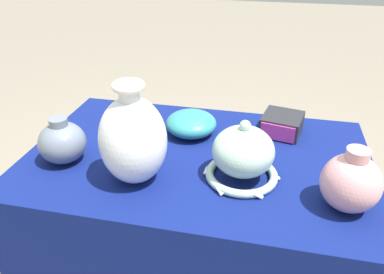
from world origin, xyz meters
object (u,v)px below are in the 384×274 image
Objects in this scene: bowl_shallow_teal at (191,124)px; jar_round_rose at (351,182)px; vase_tall_bulbous at (133,139)px; mosaic_tile_box at (282,124)px; wooden_crate at (21,243)px; jar_round_slate at (62,142)px; vase_dome_bell at (243,156)px.

bowl_shallow_teal is 1.01× the size of jar_round_rose.
vase_tall_bulbous reaches higher than mosaic_tile_box.
vase_tall_bulbous is 0.74× the size of wooden_crate.
jar_round_rose is (0.16, -0.34, 0.04)m from mosaic_tile_box.
vase_tall_bulbous is 2.04× the size of jar_round_slate.
vase_tall_bulbous is 1.68× the size of bowl_shallow_teal.
vase_tall_bulbous reaches higher than jar_round_rose.
vase_dome_bell reaches higher than bowl_shallow_teal.
vase_dome_bell is at bearing 13.36° from vase_tall_bulbous.
wooden_crate is at bearing 168.96° from jar_round_rose.
wooden_crate is (-0.43, 0.19, -0.67)m from jar_round_slate.
bowl_shallow_teal is 0.99m from wooden_crate.
vase_dome_bell reaches higher than mosaic_tile_box.
jar_round_slate is at bearing 176.79° from jar_round_rose.
vase_tall_bulbous is 0.30m from bowl_shallow_teal.
vase_tall_bulbous is at bearing -10.28° from jar_round_slate.
vase_tall_bulbous is 0.53m from jar_round_rose.
mosaic_tile_box is at bearing 42.62° from vase_tall_bulbous.
mosaic_tile_box is at bearing 1.05° from wooden_crate.
wooden_crate is (-0.66, 0.23, -0.73)m from vase_tall_bulbous.
mosaic_tile_box is 1.22m from wooden_crate.
wooden_crate is at bearing -176.68° from bowl_shallow_teal.
mosaic_tile_box is at bearing 13.77° from bowl_shallow_teal.
mosaic_tile_box is 0.29m from bowl_shallow_teal.
vase_tall_bulbous reaches higher than vase_dome_bell.
jar_round_slate is 0.82m from wooden_crate.
jar_round_slate is 0.84× the size of jar_round_rose.
vase_dome_bell reaches higher than jar_round_rose.
vase_tall_bulbous is 1.70× the size of jar_round_rose.
jar_round_slate is (-0.32, -0.23, 0.02)m from bowl_shallow_teal.
vase_dome_bell is at bearing 2.63° from jar_round_slate.
jar_round_rose is at bearing -16.25° from wooden_crate.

